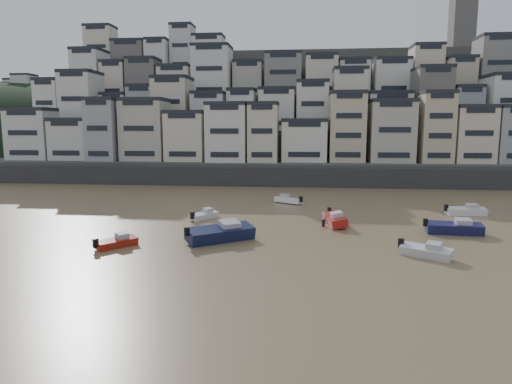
# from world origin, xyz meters

# --- Properties ---
(ground) EXTENTS (400.00, 400.00, 0.00)m
(ground) POSITION_xyz_m (0.00, 0.00, 0.00)
(ground) COLOR #92794E
(ground) RESTS_ON ground
(harbor_wall) EXTENTS (140.00, 3.00, 3.50)m
(harbor_wall) POSITION_xyz_m (10.00, 65.00, 1.75)
(harbor_wall) COLOR #38383A
(harbor_wall) RESTS_ON ground
(hillside) EXTENTS (141.04, 66.00, 50.00)m
(hillside) POSITION_xyz_m (14.73, 104.84, 13.01)
(hillside) COLOR #4C4C47
(hillside) RESTS_ON ground
(headland) EXTENTS (216.00, 135.00, 53.33)m
(headland) POSITION_xyz_m (-95.00, 135.00, 0.02)
(headland) COLOR black
(headland) RESTS_ON ground
(boat_h) EXTENTS (4.63, 3.71, 1.24)m
(boat_h) POSITION_xyz_m (9.25, 46.42, 0.62)
(boat_h) COLOR white
(boat_h) RESTS_ON ground
(boat_f) EXTENTS (3.40, 4.27, 1.14)m
(boat_f) POSITION_xyz_m (-0.36, 34.13, 0.57)
(boat_f) COLOR white
(boat_f) RESTS_ON ground
(boat_j) EXTENTS (3.78, 4.12, 1.15)m
(boat_j) POSITION_xyz_m (-5.70, 20.75, 0.58)
(boat_j) COLOR #9F2013
(boat_j) RESTS_ON ground
(boat_g) EXTENTS (5.30, 1.98, 1.42)m
(boat_g) POSITION_xyz_m (31.71, 39.95, 0.71)
(boat_g) COLOR white
(boat_g) RESTS_ON ground
(boat_e) EXTENTS (2.88, 6.08, 1.59)m
(boat_e) POSITION_xyz_m (14.97, 32.56, 0.80)
(boat_e) COLOR #AC1A15
(boat_e) RESTS_ON ground
(boat_d) EXTENTS (6.20, 2.44, 1.65)m
(boat_d) POSITION_xyz_m (27.04, 29.50, 0.83)
(boat_d) COLOR #161845
(boat_d) RESTS_ON ground
(boat_c) EXTENTS (7.32, 6.22, 1.99)m
(boat_c) POSITION_xyz_m (3.45, 23.94, 1.00)
(boat_c) COLOR #131B3E
(boat_c) RESTS_ON ground
(boat_b) EXTENTS (4.75, 3.82, 1.27)m
(boat_b) POSITION_xyz_m (21.92, 20.46, 0.64)
(boat_b) COLOR silver
(boat_b) RESTS_ON ground
(person_pink) EXTENTS (0.44, 0.44, 1.74)m
(person_pink) POSITION_xyz_m (13.67, 31.56, 0.87)
(person_pink) COLOR #E29FB2
(person_pink) RESTS_ON ground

